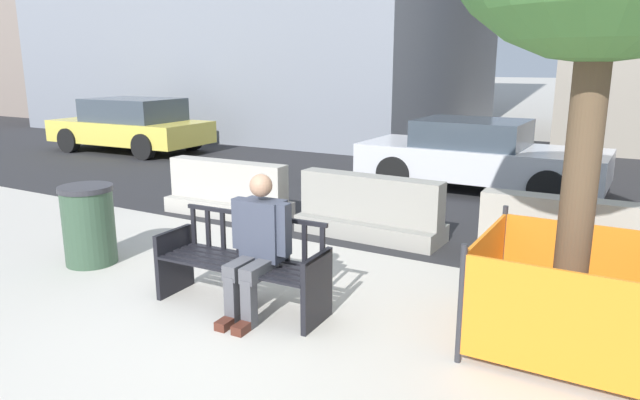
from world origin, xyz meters
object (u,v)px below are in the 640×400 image
Objects in this scene: street_bench at (242,267)px; car_taxi_near at (131,125)px; jersey_barrier_right at (571,243)px; construction_fence at (568,292)px; jersey_barrier_left at (228,193)px; jersey_barrier_centre at (370,212)px; seated_person at (257,243)px; trash_bin at (89,225)px; car_sedan_mid at (478,155)px.

car_taxi_near is (-8.68, 6.50, 0.31)m from street_bench.
jersey_barrier_right is at bearing -19.07° from car_taxi_near.
construction_fence is 0.33× the size of car_taxi_near.
jersey_barrier_left is 0.47× the size of car_taxi_near.
seated_person is at bearing -86.86° from jersey_barrier_centre.
street_bench is 1.30× the size of seated_person.
construction_fence is (5.10, -1.96, 0.14)m from jersey_barrier_left.
trash_bin is (-4.89, -2.51, 0.13)m from jersey_barrier_right.
trash_bin is at bearing -173.42° from construction_fence.
jersey_barrier_left is at bearing 131.28° from street_bench.
street_bench is 1.85× the size of trash_bin.
car_sedan_mid is at bearing 118.92° from jersey_barrier_right.
jersey_barrier_centre is 3.51m from trash_bin.
jersey_barrier_left is at bearing 179.58° from jersey_barrier_right.
jersey_barrier_right is 4.27m from car_sedan_mid.
jersey_barrier_left is 4.91m from jersey_barrier_right.
car_taxi_near is 1.00× the size of car_sedan_mid.
seated_person is 1.42× the size of trash_bin.
jersey_barrier_left is 2.55m from trash_bin.
seated_person is 0.30× the size of car_taxi_near.
jersey_barrier_right is (2.52, -0.08, 0.00)m from jersey_barrier_centre.
seated_person is at bearing -3.17° from trash_bin.
construction_fence reaches higher than jersey_barrier_left.
street_bench is 0.85× the size of jersey_barrier_right.
trash_bin is (6.38, -6.40, -0.24)m from car_taxi_near.
construction_fence is 0.33× the size of car_sedan_mid.
construction_fence is (2.71, -2.00, 0.14)m from jersey_barrier_centre.
street_bench is 2.87m from construction_fence.
car_sedan_mid is (0.31, 6.38, -0.04)m from seated_person.
car_taxi_near is 4.66× the size of trash_bin.
jersey_barrier_centre is (0.07, 2.68, -0.06)m from street_bench.
seated_person is 2.67m from construction_fence.
construction_fence is (2.79, 0.68, 0.09)m from street_bench.
jersey_barrier_right is 0.47× the size of car_sedan_mid.
jersey_barrier_centre is 1.43× the size of construction_fence.
trash_bin is (-2.52, 0.14, -0.22)m from seated_person.
jersey_barrier_right is at bearing -1.79° from jersey_barrier_centre.
car_sedan_mid is at bearing 52.40° from jersey_barrier_left.
jersey_barrier_centre is at bearing 93.14° from seated_person.
car_taxi_near is 9.05m from trash_bin.
seated_person reaches higher than car_sedan_mid.
street_bench is 2.68m from jersey_barrier_centre.
jersey_barrier_right is at bearing 45.08° from street_bench.
trash_bin reaches higher than street_bench.
seated_person is 0.65× the size of jersey_barrier_left.
car_sedan_mid is (9.21, -0.17, -0.06)m from car_taxi_near.
jersey_barrier_centre is 2.52m from jersey_barrier_right.
jersey_barrier_left is at bearing -178.96° from jersey_barrier_centre.
construction_fence is at bearing -68.25° from car_sedan_mid.
seated_person is at bearing -36.32° from car_taxi_near.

